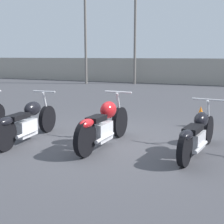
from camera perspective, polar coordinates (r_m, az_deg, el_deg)
The scene contains 8 objects.
ground_plane at distance 6.68m, azimuth 0.39°, elevation -5.33°, with size 60.00×60.00×0.00m, color #424247.
fence_back at distance 19.92m, azimuth 15.66°, elevation 7.09°, with size 40.00×0.04×1.61m.
light_pole_left at distance 20.23m, azimuth -4.91°, elevation 16.73°, with size 0.70×0.35×6.80m.
light_pole_right at distance 20.22m, azimuth 4.32°, elevation 19.72°, with size 0.70×0.35×8.81m.
motorcycle_slot_1 at distance 6.83m, azimuth -15.30°, elevation -1.69°, with size 0.56×2.22×1.00m.
motorcycle_slot_2 at distance 6.22m, azimuth -1.52°, elevation -2.24°, with size 0.63×2.23×1.04m.
motorcycle_slot_3 at distance 5.91m, azimuth 15.31°, elevation -3.87°, with size 0.65×2.14×0.95m.
traffic_cone_near at distance 8.29m, azimuth 15.88°, elevation -0.76°, with size 0.35×0.35×0.53m.
Camera 1 is at (2.43, -5.96, 1.81)m, focal length 50.00 mm.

